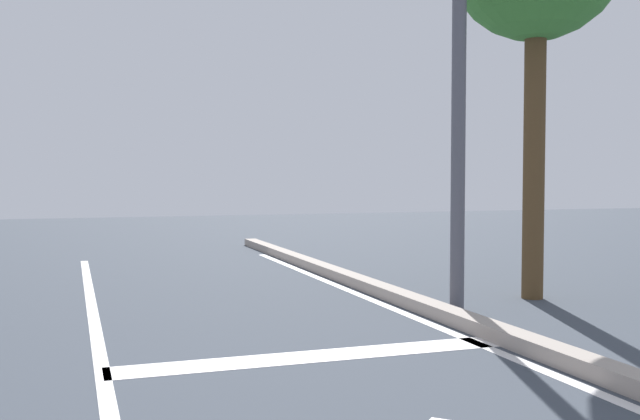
# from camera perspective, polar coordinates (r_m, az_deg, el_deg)

# --- Properties ---
(stop_bar) EXTENTS (3.39, 0.40, 0.01)m
(stop_bar) POSITION_cam_1_polar(r_m,az_deg,el_deg) (6.22, -0.50, -11.37)
(stop_bar) COLOR silver
(stop_bar) RESTS_ON ground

